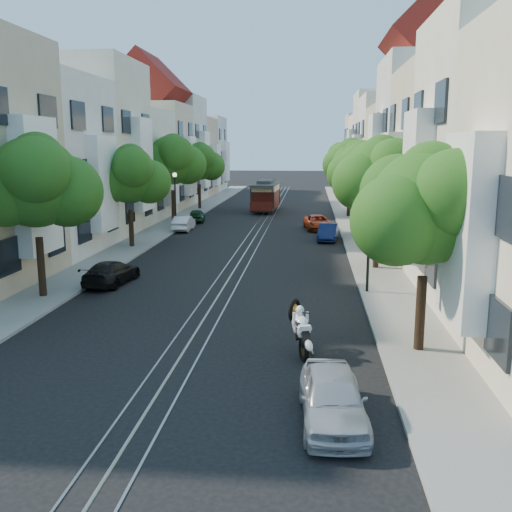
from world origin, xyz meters
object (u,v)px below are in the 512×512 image
(tree_w_d, at_px, (199,163))
(parked_car_e_mid, at_px, (328,232))
(parked_car_w_mid, at_px, (184,223))
(parked_car_w_near, at_px, (111,273))
(parked_car_w_far, at_px, (197,216))
(lamp_east, at_px, (369,228))
(lamp_west, at_px, (175,192))
(tree_w_a, at_px, (36,184))
(parked_car_e_far, at_px, (318,223))
(tree_e_c, at_px, (361,170))
(parked_car_e_near, at_px, (333,397))
(cable_car, at_px, (266,194))
(tree_w_b, at_px, (130,177))
(tree_e_b, at_px, (380,177))
(tree_e_d, at_px, (351,162))
(sportbike_rider, at_px, (300,327))
(tree_w_c, at_px, (173,161))
(tree_e_a, at_px, (428,210))

(tree_w_d, height_order, parked_car_e_mid, tree_w_d)
(tree_w_d, height_order, parked_car_w_mid, tree_w_d)
(parked_car_w_near, relative_size, parked_car_w_far, 1.19)
(lamp_east, relative_size, lamp_west, 1.00)
(tree_w_a, bearing_deg, parked_car_e_far, 61.19)
(tree_e_c, xyz_separation_m, parked_car_e_near, (-2.86, -27.78, -3.99))
(cable_car, bearing_deg, parked_car_e_far, -65.40)
(tree_w_b, xyz_separation_m, cable_car, (6.64, 21.16, -2.77))
(tree_e_c, relative_size, parked_car_e_near, 1.81)
(tree_e_b, bearing_deg, lamp_east, -100.93)
(tree_e_d, height_order, parked_car_w_far, tree_e_d)
(lamp_west, xyz_separation_m, sportbike_rider, (9.89, -25.61, -1.96))
(lamp_west, bearing_deg, cable_car, 66.18)
(tree_e_b, xyz_separation_m, tree_w_c, (-14.40, 16.00, 0.34))
(tree_e_d, height_order, lamp_east, tree_e_d)
(tree_e_b, relative_size, parked_car_w_mid, 1.96)
(parked_car_e_near, distance_m, parked_car_e_far, 30.77)
(tree_e_d, bearing_deg, parked_car_w_far, -160.95)
(tree_w_a, xyz_separation_m, tree_w_b, (-0.00, 12.00, -0.34))
(parked_car_e_near, bearing_deg, tree_e_c, 80.70)
(tree_e_a, relative_size, parked_car_w_far, 2.00)
(tree_e_c, distance_m, tree_w_d, 21.53)
(tree_e_d, distance_m, parked_car_w_far, 14.28)
(tree_e_b, distance_m, parked_car_e_far, 14.87)
(tree_e_d, relative_size, sportbike_rider, 3.59)
(tree_e_b, distance_m, parked_car_w_mid, 18.45)
(tree_e_a, relative_size, parked_car_e_far, 1.59)
(cable_car, bearing_deg, tree_w_a, -98.65)
(lamp_west, bearing_deg, tree_w_c, 105.75)
(tree_w_b, relative_size, parked_car_e_near, 1.74)
(tree_w_c, relative_size, lamp_west, 1.71)
(parked_car_w_far, bearing_deg, parked_car_e_near, 99.72)
(parked_car_e_far, bearing_deg, tree_w_d, 124.03)
(parked_car_e_far, bearing_deg, tree_w_b, -149.62)
(tree_w_a, bearing_deg, tree_w_d, 90.00)
(tree_e_b, bearing_deg, tree_w_d, 118.07)
(parked_car_w_mid, bearing_deg, parked_car_e_far, -173.08)
(parked_car_e_mid, bearing_deg, parked_car_e_far, 103.12)
(parked_car_e_mid, height_order, parked_car_w_far, parked_car_e_mid)
(lamp_east, relative_size, parked_car_e_near, 1.16)
(sportbike_rider, xyz_separation_m, parked_car_e_far, (0.81, 26.57, -0.34))
(tree_e_a, bearing_deg, parked_car_w_near, 148.32)
(tree_w_d, distance_m, lamp_west, 14.11)
(parked_car_w_near, xyz_separation_m, parked_car_w_mid, (-0.40, 16.87, 0.02))
(cable_car, bearing_deg, parked_car_e_mid, -69.49)
(tree_e_c, height_order, lamp_west, tree_e_c)
(tree_e_c, distance_m, parked_car_e_near, 28.21)
(lamp_west, bearing_deg, tree_e_a, -61.55)
(tree_e_a, relative_size, tree_e_c, 0.96)
(tree_w_d, height_order, parked_car_w_far, tree_w_d)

